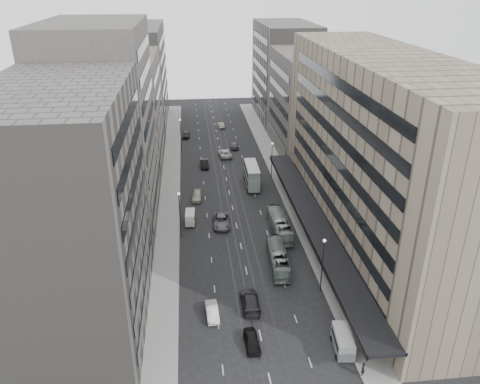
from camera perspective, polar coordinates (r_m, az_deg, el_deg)
name	(u,v)px	position (r m, az deg, el deg)	size (l,w,h in m)	color
ground	(247,274)	(70.12, 0.87, -10.01)	(220.00, 220.00, 0.00)	black
sidewalk_right	(279,174)	(104.50, 4.84, 2.24)	(4.00, 125.00, 0.15)	gray
sidewalk_left	(171,178)	(102.78, -8.42, 1.65)	(4.00, 125.00, 0.15)	gray
department_store	(379,155)	(75.50, 16.58, 4.34)	(19.20, 60.00, 30.00)	gray
building_right_mid	(309,104)	(116.28, 8.37, 10.61)	(15.00, 28.00, 24.00)	#47433E
building_right_far	(285,72)	(144.42, 5.45, 14.33)	(15.00, 32.00, 28.00)	#5D5853
building_left_a	(70,217)	(56.87, -20.01, -2.94)	(15.00, 28.00, 30.00)	#5D5853
building_left_b	(104,130)	(80.73, -16.27, 7.23)	(15.00, 26.00, 34.00)	#47433E
building_left_c	(125,113)	(107.62, -13.85, 9.28)	(15.00, 28.00, 25.00)	#65574E
building_left_d	(137,77)	(139.26, -12.41, 13.49)	(15.00, 38.00, 28.00)	#5D5853
lamp_right_near	(323,259)	(64.96, 10.07, -8.05)	(0.44, 0.44, 8.32)	#262628
lamp_right_far	(272,156)	(99.93, 3.91, 4.36)	(0.44, 0.44, 8.32)	#262628
lamp_left_near	(180,210)	(77.40, -7.37, -2.16)	(0.44, 0.44, 8.32)	#262628
lamp_left_far	(181,131)	(117.39, -7.26, 7.36)	(0.44, 0.44, 8.32)	#262628
bus_near	(278,258)	(71.39, 4.65, -7.98)	(2.46, 10.53, 2.93)	gray
bus_far	(279,225)	(80.11, 4.83, -4.00)	(2.61, 11.15, 3.10)	gray
double_decker	(252,175)	(97.03, 1.45, 2.09)	(2.78, 8.70, 4.74)	gray
vw_microbus	(343,341)	(58.46, 12.44, -17.30)	(2.50, 4.80, 2.50)	slate
panel_van	(190,217)	(83.27, -6.10, -3.09)	(1.97, 3.73, 2.30)	#B4AFA2
sedan_0	(252,341)	(58.19, 1.45, -17.70)	(1.72, 4.28, 1.46)	black
sedan_1	(212,312)	(62.35, -3.42, -14.34)	(1.52, 4.36, 1.44)	silver
sedan_2	(221,221)	(82.53, -2.27, -3.55)	(2.84, 6.15, 1.71)	slate
sedan_3	(250,301)	(63.72, 1.23, -13.14)	(2.39, 5.87, 1.70)	#242326
sedan_4	(197,195)	(92.32, -5.25, -0.42)	(1.97, 4.89, 1.67)	#B5AD95
sedan_5	(204,164)	(108.04, -4.37, 3.46)	(1.75, 5.01, 1.65)	black
sedan_6	(225,153)	(114.33, -1.87, 4.74)	(2.73, 5.91, 1.64)	silver
sedan_7	(234,145)	(120.11, -0.68, 5.70)	(2.00, 4.92, 1.43)	#4E4E50
sedan_8	(186,134)	(129.24, -6.60, 6.98)	(1.91, 4.74, 1.61)	#2A2A2D
sedan_9	(221,125)	(137.45, -2.35, 8.17)	(1.50, 4.29, 1.41)	beige
pedestrian	(363,369)	(56.30, 14.76, -20.13)	(0.62, 0.41, 1.70)	black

